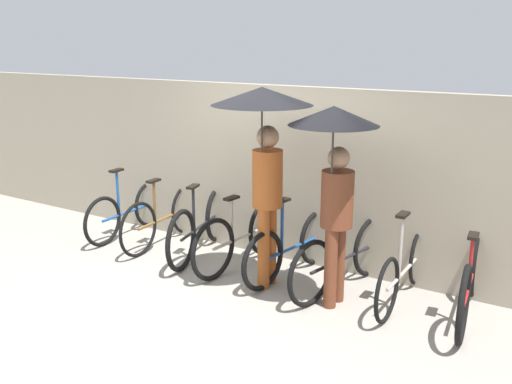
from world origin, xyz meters
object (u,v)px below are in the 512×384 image
Objects in this scene: parked_bicycle_3 at (242,236)px; pedestrian_leading at (264,133)px; parked_bicycle_5 at (344,257)px; pedestrian_center at (335,159)px; parked_bicycle_0 at (128,210)px; parked_bicycle_6 at (405,268)px; parked_bicycle_2 at (201,225)px; parked_bicycle_7 at (470,280)px; parked_bicycle_1 at (164,217)px; parked_bicycle_4 at (292,246)px.

pedestrian_leading is (0.55, -0.41, 1.33)m from parked_bicycle_3.
pedestrian_center reaches higher than parked_bicycle_5.
parked_bicycle_6 is (3.86, -0.01, -0.00)m from parked_bicycle_0.
parked_bicycle_7 reaches higher than parked_bicycle_2.
pedestrian_leading is (1.84, -0.52, 1.33)m from parked_bicycle_1.
parked_bicycle_2 is 3.22m from parked_bicycle_7.
parked_bicycle_4 is (1.29, -0.00, -0.03)m from parked_bicycle_2.
parked_bicycle_6 is (3.22, -0.02, -0.01)m from parked_bicycle_1.
parked_bicycle_3 is 0.85× the size of pedestrian_center.
parked_bicycle_0 is at bearing 89.37° from parked_bicycle_6.
parked_bicycle_1 is 0.64m from parked_bicycle_2.
pedestrian_center is (0.70, -0.48, 1.17)m from parked_bicycle_4.
parked_bicycle_7 is (3.86, -0.03, 0.01)m from parked_bicycle_1.
parked_bicycle_0 is at bearing 100.87° from parked_bicycle_5.
parked_bicycle_5 reaches higher than parked_bicycle_4.
parked_bicycle_2 reaches higher than parked_bicycle_4.
parked_bicycle_5 is at bearing -83.52° from parked_bicycle_4.
pedestrian_leading is (-0.74, -0.43, 1.33)m from parked_bicycle_5.
pedestrian_center reaches higher than parked_bicycle_7.
pedestrian_leading is at bearing 97.25° from parked_bicycle_7.
parked_bicycle_7 is at bearing -102.65° from parked_bicycle_2.
parked_bicycle_1 is 1.04× the size of parked_bicycle_4.
parked_bicycle_0 is 2.57m from parked_bicycle_4.
parked_bicycle_1 is 2.33m from pedestrian_leading.
parked_bicycle_2 is 0.83× the size of pedestrian_leading.
parked_bicycle_5 is at bearing -155.41° from pedestrian_leading.
parked_bicycle_2 is 1.29m from parked_bicycle_4.
parked_bicycle_3 is 1.82m from pedestrian_center.
parked_bicycle_1 is at bearing 89.19° from parked_bicycle_6.
parked_bicycle_7 is at bearing -83.07° from parked_bicycle_3.
parked_bicycle_4 reaches higher than parked_bicycle_3.
parked_bicycle_3 is (1.93, -0.10, 0.02)m from parked_bicycle_0.
parked_bicycle_3 is at bearing -42.63° from pedestrian_leading.
parked_bicycle_3 is at bearing -107.91° from parked_bicycle_2.
parked_bicycle_2 is 0.65m from parked_bicycle_3.
pedestrian_leading is at bearing 177.07° from parked_bicycle_4.
pedestrian_leading reaches higher than parked_bicycle_1.
parked_bicycle_0 is at bearing 74.70° from parked_bicycle_2.
parked_bicycle_0 is 0.92× the size of parked_bicycle_5.
parked_bicycle_4 reaches higher than parked_bicycle_1.
parked_bicycle_5 is 0.87× the size of pedestrian_center.
parked_bicycle_2 is at bearing -27.08° from pedestrian_leading.
parked_bicycle_1 is 1.00× the size of parked_bicycle_3.
parked_bicycle_0 is 3.22m from parked_bicycle_5.
parked_bicycle_7 is 0.84× the size of pedestrian_leading.
parked_bicycle_0 is 3.86m from parked_bicycle_6.
parked_bicycle_1 is 0.96× the size of parked_bicycle_2.
pedestrian_center is at bearing -101.71° from parked_bicycle_0.
parked_bicycle_3 is 1.29m from parked_bicycle_5.
pedestrian_leading reaches higher than pedestrian_center.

